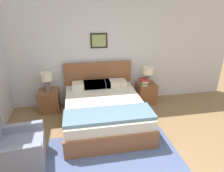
{
  "coord_description": "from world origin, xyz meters",
  "views": [
    {
      "loc": [
        -0.66,
        -1.89,
        2.48
      ],
      "look_at": [
        -0.0,
        1.64,
        0.98
      ],
      "focal_mm": 32.0,
      "sensor_mm": 36.0,
      "label": 1
    }
  ],
  "objects": [
    {
      "name": "bed",
      "position": [
        -0.13,
        1.93,
        0.31
      ],
      "size": [
        1.69,
        2.07,
        1.12
      ],
      "color": "brown",
      "rests_on": "ground_plane"
    },
    {
      "name": "book_slim_near_top",
      "position": [
        1.01,
        2.66,
        0.67
      ],
      "size": [
        0.24,
        0.25,
        0.04
      ],
      "rotation": [
        0.0,
        0.0,
        0.13
      ],
      "color": "#B7332D",
      "rests_on": "book_novel_upper"
    },
    {
      "name": "book_novel_upper",
      "position": [
        1.01,
        2.66,
        0.63
      ],
      "size": [
        0.17,
        0.29,
        0.04
      ],
      "rotation": [
        0.0,
        0.0,
        0.06
      ],
      "color": "beige",
      "rests_on": "book_hardcover_middle"
    },
    {
      "name": "nightstand_near_window",
      "position": [
        -1.38,
        2.7,
        0.27
      ],
      "size": [
        0.48,
        0.48,
        0.53
      ],
      "color": "brown",
      "rests_on": "ground_plane"
    },
    {
      "name": "table_lamp_near_window",
      "position": [
        -1.37,
        2.7,
        0.84
      ],
      "size": [
        0.28,
        0.28,
        0.45
      ],
      "color": "slate",
      "rests_on": "nightstand_near_window"
    },
    {
      "name": "wall_back",
      "position": [
        -0.0,
        3.01,
        1.3
      ],
      "size": [
        6.98,
        0.09,
        2.6
      ],
      "color": "silver",
      "rests_on": "ground_plane"
    },
    {
      "name": "book_hardcover_middle",
      "position": [
        1.01,
        2.66,
        0.59
      ],
      "size": [
        0.15,
        0.21,
        0.04
      ],
      "rotation": [
        0.0,
        0.0,
        0.06
      ],
      "color": "#4C7551",
      "rests_on": "book_thick_bottom"
    },
    {
      "name": "armchair",
      "position": [
        -1.7,
        0.93,
        0.28
      ],
      "size": [
        0.84,
        0.82,
        0.81
      ],
      "rotation": [
        0.0,
        0.0,
        -1.47
      ],
      "color": "gray",
      "rests_on": "ground_plane"
    },
    {
      "name": "area_rug_main",
      "position": [
        -0.13,
        0.68,
        0.0
      ],
      "size": [
        2.32,
        1.64,
        0.01
      ],
      "color": "#47567F",
      "rests_on": "ground_plane"
    },
    {
      "name": "table_lamp_by_door",
      "position": [
        1.13,
        2.7,
        0.84
      ],
      "size": [
        0.28,
        0.28,
        0.45
      ],
      "color": "slate",
      "rests_on": "nightstand_by_door"
    },
    {
      "name": "book_thick_bottom",
      "position": [
        1.01,
        2.66,
        0.55
      ],
      "size": [
        0.17,
        0.27,
        0.04
      ],
      "rotation": [
        0.0,
        0.0,
        0.04
      ],
      "color": "beige",
      "rests_on": "nightstand_by_door"
    },
    {
      "name": "nightstand_by_door",
      "position": [
        1.12,
        2.7,
        0.27
      ],
      "size": [
        0.48,
        0.48,
        0.53
      ],
      "color": "brown",
      "rests_on": "ground_plane"
    }
  ]
}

